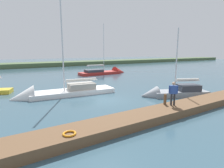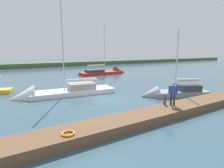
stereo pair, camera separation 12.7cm
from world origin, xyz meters
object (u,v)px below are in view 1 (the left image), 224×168
at_px(sailboat_far_right, 108,73).
at_px(person_on_dock, 173,92).
at_px(sailboat_inner_slip, 56,94).
at_px(mooring_post_near, 165,99).
at_px(life_ring_buoy, 69,134).
at_px(sailboat_near_dock, 170,94).

distance_m(sailboat_far_right, person_on_dock, 24.07).
bearing_deg(sailboat_far_right, person_on_dock, -109.64).
bearing_deg(sailboat_inner_slip, mooring_post_near, 127.78).
xyz_separation_m(mooring_post_near, sailboat_inner_slip, (5.73, -9.17, -0.78)).
bearing_deg(life_ring_buoy, sailboat_near_dock, -161.12).
xyz_separation_m(mooring_post_near, sailboat_near_dock, (-4.14, -3.00, -0.71)).
height_order(mooring_post_near, sailboat_far_right, sailboat_far_right).
xyz_separation_m(life_ring_buoy, person_on_dock, (-8.10, -0.60, 0.97)).
height_order(mooring_post_near, life_ring_buoy, mooring_post_near).
height_order(sailboat_inner_slip, sailboat_near_dock, sailboat_inner_slip).
distance_m(mooring_post_near, sailboat_near_dock, 5.16).
height_order(mooring_post_near, sailboat_near_dock, sailboat_near_dock).
distance_m(sailboat_inner_slip, sailboat_far_right, 19.02).
xyz_separation_m(mooring_post_near, person_on_dock, (-0.27, 0.49, 0.63)).
distance_m(sailboat_near_dock, sailboat_far_right, 19.63).
height_order(sailboat_inner_slip, sailboat_far_right, sailboat_inner_slip).
relative_size(sailboat_near_dock, person_on_dock, 4.30).
bearing_deg(person_on_dock, life_ring_buoy, -44.47).
xyz_separation_m(sailboat_far_right, person_on_dock, (7.84, 22.71, 1.43)).
bearing_deg(mooring_post_near, life_ring_buoy, 7.96).
relative_size(life_ring_buoy, sailboat_inner_slip, 0.06).
bearing_deg(person_on_dock, sailboat_far_right, -157.79).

